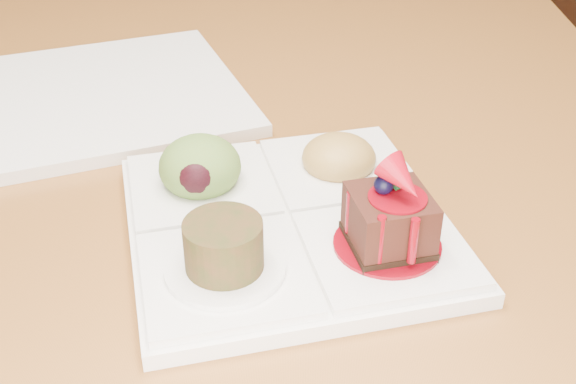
{
  "coord_description": "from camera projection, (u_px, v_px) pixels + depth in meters",
  "views": [
    {
      "loc": [
        0.16,
        -0.95,
        1.06
      ],
      "look_at": [
        0.15,
        -0.52,
        0.79
      ],
      "focal_mm": 45.0,
      "sensor_mm": 36.0,
      "label": 1
    }
  ],
  "objects": [
    {
      "name": "sampler_plate",
      "position": [
        285.0,
        209.0,
        0.52
      ],
      "size": [
        0.28,
        0.28,
        0.09
      ],
      "rotation": [
        0.0,
        0.0,
        0.25
      ],
      "color": "white",
      "rests_on": "dining_table"
    },
    {
      "name": "second_plate",
      "position": [
        106.0,
        96.0,
        0.71
      ],
      "size": [
        0.33,
        0.33,
        0.01
      ],
      "primitive_type": "cube",
      "rotation": [
        0.0,
        0.0,
        0.38
      ],
      "color": "white",
      "rests_on": "dining_table"
    },
    {
      "name": "dining_table",
      "position": [
        185.0,
        50.0,
        1.0
      ],
      "size": [
        1.0,
        1.8,
        0.75
      ],
      "color": "brown",
      "rests_on": "ground"
    }
  ]
}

